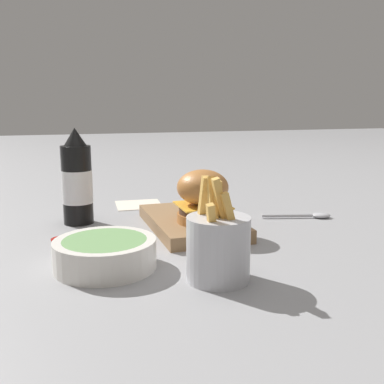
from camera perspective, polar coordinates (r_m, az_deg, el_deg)
ground_plane at (r=0.91m, az=-0.08°, el=-4.64°), size 6.00×6.00×0.00m
serving_board at (r=0.91m, az=0.00°, el=-3.87°), size 0.27×0.16×0.03m
burger at (r=0.85m, az=1.37°, el=-0.48°), size 0.10×0.10×0.10m
ketchup_bottle at (r=0.96m, az=-14.39°, el=1.29°), size 0.06×0.06×0.20m
fries_basket at (r=0.64m, az=3.33°, el=-6.89°), size 0.09×0.09×0.15m
side_bowl at (r=0.70m, az=-10.98°, el=-7.59°), size 0.16×0.16×0.05m
spoon at (r=1.03m, az=14.89°, el=-2.89°), size 0.06×0.15×0.01m
ketchup_puddle at (r=0.87m, az=-16.18°, el=-5.66°), size 0.04×0.04×0.00m
parchment_square at (r=1.13m, az=-6.77°, el=-1.57°), size 0.12×0.12×0.00m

